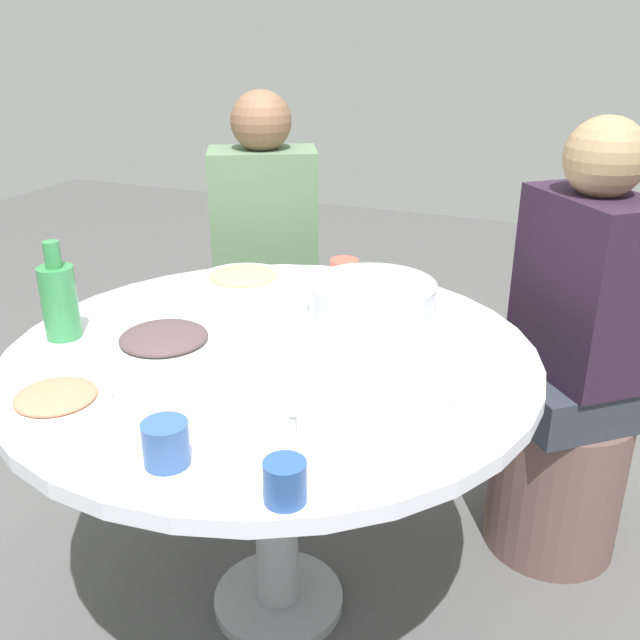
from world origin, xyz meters
TOP-DOWN VIEW (x-y plane):
  - ground at (0.00, 0.00)m, footprint 8.00×8.00m
  - round_dining_table at (0.00, 0.00)m, footprint 1.15×1.15m
  - rice_bowl at (-0.14, -0.27)m, footprint 0.31×0.31m
  - soup_bowl at (-0.31, 0.24)m, footprint 0.27×0.25m
  - dish_eggplant at (0.21, 0.09)m, footprint 0.24×0.24m
  - dish_shrimp at (0.26, 0.38)m, footprint 0.20×0.20m
  - dish_noodles at (0.25, -0.34)m, footprint 0.24×0.24m
  - green_bottle at (0.46, 0.12)m, footprint 0.08×0.08m
  - tea_cup_near at (-0.25, 0.47)m, footprint 0.07×0.07m
  - tea_cup_far at (0.02, -0.49)m, footprint 0.08×0.08m
  - tea_cup_side at (-0.03, 0.45)m, footprint 0.08×0.08m
  - stool_for_diner_left at (-0.61, -0.52)m, footprint 0.36×0.36m
  - diner_left at (-0.61, -0.52)m, footprint 0.47×0.46m
  - stool_for_diner_right at (0.40, -0.77)m, footprint 0.36×0.36m
  - diner_right at (0.40, -0.77)m, footprint 0.44×0.45m

SIDE VIEW (x-z plane):
  - ground at x=0.00m, z-range 0.00..0.00m
  - stool_for_diner_left at x=-0.61m, z-range 0.00..0.43m
  - stool_for_diner_right at x=0.40m, z-range 0.00..0.43m
  - round_dining_table at x=0.00m, z-range 0.26..0.98m
  - dish_shrimp at x=0.26m, z-range 0.72..0.76m
  - dish_noodles at x=0.25m, z-range 0.72..0.76m
  - dish_eggplant at x=0.21m, z-range 0.72..0.77m
  - diner_left at x=-0.61m, z-range 0.37..1.13m
  - diner_right at x=0.40m, z-range 0.37..1.13m
  - tea_cup_far at x=0.02m, z-range 0.72..0.78m
  - tea_cup_near at x=-0.25m, z-range 0.72..0.79m
  - soup_bowl at x=-0.31m, z-range 0.72..0.80m
  - tea_cup_side at x=-0.03m, z-range 0.72..0.80m
  - rice_bowl at x=-0.14m, z-range 0.72..0.81m
  - green_bottle at x=0.46m, z-range 0.70..0.93m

